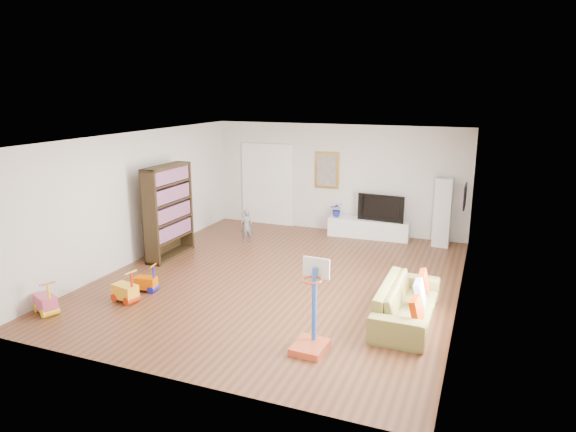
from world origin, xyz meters
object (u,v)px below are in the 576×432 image
at_px(sofa, 407,303).
at_px(basketball_hoop, 310,307).
at_px(media_console, 369,228).
at_px(bookshelf, 168,212).

distance_m(sofa, basketball_hoop, 1.86).
bearing_deg(basketball_hoop, media_console, 97.83).
height_order(media_console, sofa, sofa).
xyz_separation_m(media_console, sofa, (1.61, -4.37, 0.07)).
height_order(media_console, bookshelf, bookshelf).
distance_m(media_console, basketball_hoop, 5.87).
bearing_deg(sofa, media_console, 20.42).
bearing_deg(sofa, bookshelf, 76.02).
bearing_deg(bookshelf, sofa, -14.46).
distance_m(bookshelf, sofa, 5.49).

